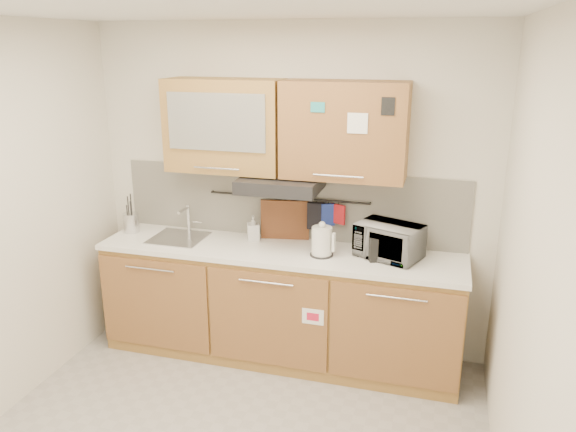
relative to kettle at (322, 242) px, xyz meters
The scene contains 19 objects.
ceiling 1.98m from the kettle, 106.85° to the right, with size 3.20×3.20×0.00m, color white.
wall_back 0.57m from the kettle, 134.56° to the left, with size 3.20×3.20×0.00m, color silver.
wall_right 1.72m from the kettle, 42.49° to the right, with size 3.00×3.00×0.00m, color silver.
base_cabinet 0.71m from the kettle, behind, with size 2.80×0.64×0.88m.
countertop 0.37m from the kettle, behind, with size 2.82×0.62×0.04m, color white.
backsplash 0.52m from the kettle, 135.55° to the left, with size 2.80×0.02×0.56m, color silver.
upper_cabinets 0.90m from the kettle, 153.48° to the left, with size 1.82×0.37×0.70m.
range_hood 0.54m from the kettle, 163.51° to the left, with size 0.60×0.46×0.10m, color black.
sink 1.20m from the kettle, behind, with size 0.42×0.40×0.26m.
utensil_rail 0.52m from the kettle, 138.93° to the left, with size 0.02×0.02×1.30m, color black.
utensil_crock 1.65m from the kettle, behind, with size 0.16×0.16×0.32m.
kettle is the anchor object (origin of this frame).
toaster 0.45m from the kettle, ahead, with size 0.27×0.22×0.18m.
microwave 0.49m from the kettle, 12.52° to the left, with size 0.46×0.31×0.25m, color #999999.
soap_bottle 0.63m from the kettle, 162.83° to the left, with size 0.09×0.09×0.20m, color #999999.
cutting_board 0.47m from the kettle, 141.93° to the left, with size 0.39×0.03×0.48m, color brown.
oven_mitt 0.31m from the kettle, 93.56° to the left, with size 0.11×0.03×0.18m, color navy.
dark_pouch 0.33m from the kettle, 111.57° to the left, with size 0.14×0.04×0.22m, color black.
pot_holder 0.32m from the kettle, 78.06° to the left, with size 0.12×0.02×0.15m, color #AE171D.
Camera 1 is at (1.17, -2.67, 2.44)m, focal length 35.00 mm.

